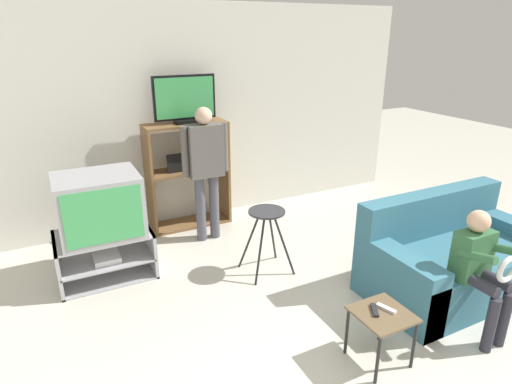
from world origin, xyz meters
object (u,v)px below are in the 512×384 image
(tv_stand, at_px, (105,255))
(remote_control_white, at_px, (386,308))
(remote_control_black, at_px, (375,310))
(person_seated_child, at_px, (481,264))
(media_shelf, at_px, (188,174))
(television_main, at_px, (99,205))
(television_flat, at_px, (185,100))
(folding_stool, at_px, (267,222))
(snack_table, at_px, (382,320))
(couch, at_px, (451,260))
(person_standing_adult, at_px, (205,162))

(tv_stand, bearing_deg, remote_control_white, -52.08)
(remote_control_black, bearing_deg, person_seated_child, 23.80)
(media_shelf, bearing_deg, television_main, -144.92)
(remote_control_black, bearing_deg, television_flat, 129.09)
(folding_stool, bearing_deg, remote_control_black, -86.15)
(tv_stand, height_order, snack_table, tv_stand)
(tv_stand, relative_size, media_shelf, 0.69)
(tv_stand, distance_m, remote_control_black, 2.58)
(couch, relative_size, person_standing_adult, 1.08)
(folding_stool, distance_m, remote_control_black, 1.44)
(television_flat, xyz_separation_m, remote_control_white, (0.49, -2.87, -1.11))
(media_shelf, xyz_separation_m, folding_stool, (0.32, -1.42, -0.12))
(folding_stool, distance_m, remote_control_white, 1.48)
(media_shelf, relative_size, snack_table, 3.11)
(tv_stand, distance_m, media_shelf, 1.44)
(television_flat, relative_size, person_standing_adult, 0.47)
(media_shelf, distance_m, person_seated_child, 3.25)
(television_flat, xyz_separation_m, person_seated_child, (1.32, -2.96, -0.92))
(remote_control_white, height_order, person_standing_adult, person_standing_adult)
(television_main, height_order, media_shelf, media_shelf)
(remote_control_black, distance_m, couch, 1.34)
(couch, bearing_deg, person_seated_child, -125.33)
(tv_stand, relative_size, remote_control_black, 6.13)
(media_shelf, relative_size, remote_control_white, 8.88)
(snack_table, relative_size, person_seated_child, 0.40)
(snack_table, bearing_deg, person_seated_child, -4.86)
(television_flat, distance_m, folding_stool, 1.75)
(snack_table, height_order, couch, couch)
(folding_stool, bearing_deg, tv_stand, 156.48)
(snack_table, height_order, person_seated_child, person_seated_child)
(tv_stand, xyz_separation_m, folding_stool, (1.44, -0.63, 0.31))
(tv_stand, bearing_deg, folding_stool, -23.52)
(television_flat, bearing_deg, tv_stand, -145.52)
(television_main, bearing_deg, remote_control_white, -52.25)
(media_shelf, relative_size, television_flat, 1.77)
(remote_control_white, bearing_deg, person_standing_adult, 81.56)
(person_standing_adult, bearing_deg, folding_stool, -74.82)
(snack_table, height_order, remote_control_white, remote_control_white)
(television_flat, relative_size, remote_control_black, 5.02)
(snack_table, height_order, person_standing_adult, person_standing_adult)
(couch, bearing_deg, folding_stool, 142.87)
(tv_stand, relative_size, couch, 0.54)
(folding_stool, relative_size, person_standing_adult, 0.43)
(television_main, height_order, remote_control_white, television_main)
(television_flat, relative_size, remote_control_white, 5.02)
(snack_table, bearing_deg, television_main, 126.70)
(folding_stool, height_order, remote_control_white, folding_stool)
(tv_stand, bearing_deg, snack_table, -53.14)
(folding_stool, xyz_separation_m, couch, (1.37, -1.04, -0.24))
(remote_control_white, bearing_deg, remote_control_black, 146.61)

